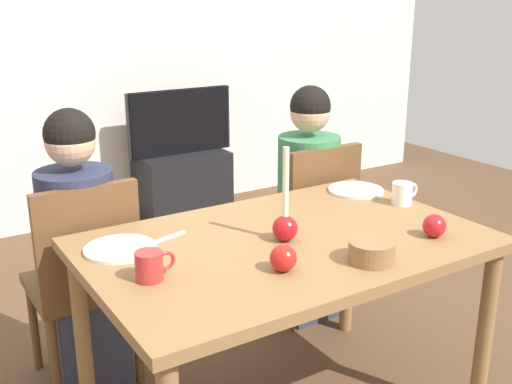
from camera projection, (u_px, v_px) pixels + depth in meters
name	position (u px, v px, depth m)	size (l,w,h in m)	color
back_wall	(64.00, 38.00, 4.10)	(6.40, 0.10, 2.60)	silver
dining_table	(286.00, 261.00, 2.19)	(1.40, 0.90, 0.75)	olive
chair_left	(85.00, 274.00, 2.45)	(0.40, 0.40, 0.90)	brown
chair_right	(311.00, 221.00, 3.03)	(0.40, 0.40, 0.90)	brown
person_left_child	(81.00, 257.00, 2.46)	(0.30, 0.30, 1.17)	#33384C
person_right_child	(308.00, 208.00, 3.03)	(0.30, 0.30, 1.17)	#33384C
tv_stand	(183.00, 185.00, 4.53)	(0.64, 0.40, 0.48)	black
tv	(180.00, 122.00, 4.38)	(0.79, 0.05, 0.46)	black
candle_centerpiece	(285.00, 222.00, 2.14)	(0.09, 0.09, 0.34)	red
plate_left	(120.00, 249.00, 2.07)	(0.24, 0.24, 0.01)	white
plate_right	(356.00, 190.00, 2.69)	(0.24, 0.24, 0.01)	white
mug_left	(150.00, 266.00, 1.85)	(0.13, 0.09, 0.09)	#B72D2D
mug_right	(403.00, 193.00, 2.52)	(0.13, 0.08, 0.09)	white
fork_left	(165.00, 239.00, 2.16)	(0.18, 0.01, 0.01)	silver
bowl_walnuts	(371.00, 251.00, 1.98)	(0.15, 0.15, 0.07)	olive
apple_near_candle	(283.00, 258.00, 1.91)	(0.09, 0.09, 0.09)	red
apple_by_left_plate	(434.00, 226.00, 2.18)	(0.08, 0.08, 0.08)	red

